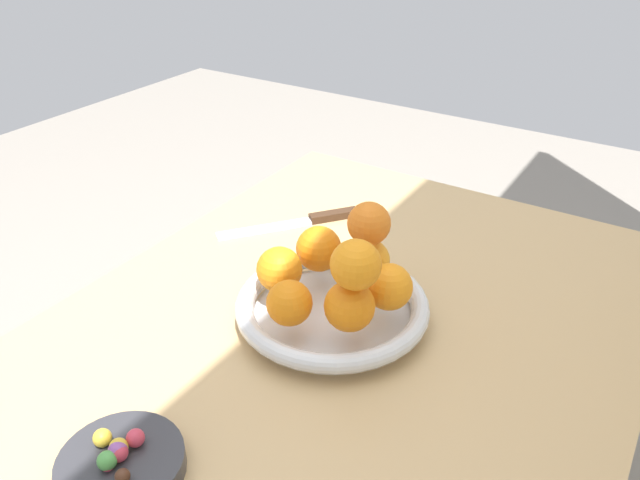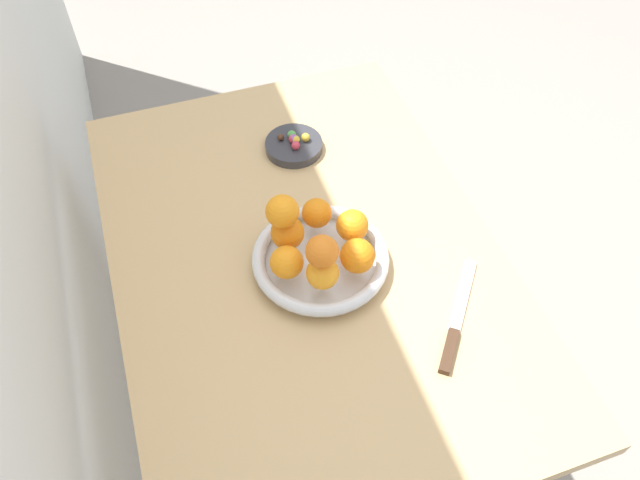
{
  "view_description": "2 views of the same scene",
  "coord_description": "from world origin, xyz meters",
  "px_view_note": "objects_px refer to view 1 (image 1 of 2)",
  "views": [
    {
      "loc": [
        0.56,
        0.34,
        1.28
      ],
      "look_at": [
        -0.06,
        -0.05,
        0.86
      ],
      "focal_mm": 35.0,
      "sensor_mm": 36.0,
      "label": 1
    },
    {
      "loc": [
        -0.74,
        0.22,
        1.73
      ],
      "look_at": [
        -0.03,
        -0.02,
        0.8
      ],
      "focal_mm": 35.0,
      "sensor_mm": 36.0,
      "label": 2
    }
  ],
  "objects_px": {
    "candy_ball_4": "(122,476)",
    "candy_ball_6": "(118,451)",
    "dining_table": "(326,391)",
    "candy_ball_2": "(107,464)",
    "orange_1": "(319,249)",
    "fruit_bowl": "(332,308)",
    "candy_dish": "(121,465)",
    "orange_0": "(366,260)",
    "orange_7": "(355,266)",
    "candy_ball_1": "(119,453)",
    "knife": "(302,222)",
    "candy_ball_5": "(102,438)",
    "orange_3": "(289,303)",
    "orange_2": "(279,269)",
    "candy_ball_7": "(119,447)",
    "candy_ball_0": "(135,438)",
    "orange_5": "(389,287)",
    "candy_ball_3": "(107,461)",
    "orange_6": "(369,224)",
    "orange_4": "(348,308)"
  },
  "relations": [
    {
      "from": "dining_table",
      "to": "orange_1",
      "type": "xyz_separation_m",
      "value": [
        -0.1,
        -0.07,
        0.16
      ]
    },
    {
      "from": "candy_ball_6",
      "to": "candy_ball_5",
      "type": "bearing_deg",
      "value": -98.22
    },
    {
      "from": "orange_0",
      "to": "orange_7",
      "type": "height_order",
      "value": "orange_7"
    },
    {
      "from": "orange_7",
      "to": "candy_ball_4",
      "type": "height_order",
      "value": "orange_7"
    },
    {
      "from": "dining_table",
      "to": "candy_ball_2",
      "type": "xyz_separation_m",
      "value": [
        0.31,
        -0.07,
        0.12
      ]
    },
    {
      "from": "candy_ball_1",
      "to": "candy_ball_3",
      "type": "height_order",
      "value": "same"
    },
    {
      "from": "candy_ball_5",
      "to": "candy_ball_7",
      "type": "height_order",
      "value": "same"
    },
    {
      "from": "dining_table",
      "to": "fruit_bowl",
      "type": "xyz_separation_m",
      "value": [
        -0.04,
        -0.02,
        0.11
      ]
    },
    {
      "from": "candy_ball_5",
      "to": "candy_ball_4",
      "type": "bearing_deg",
      "value": 68.2
    },
    {
      "from": "dining_table",
      "to": "candy_ball_3",
      "type": "bearing_deg",
      "value": -12.73
    },
    {
      "from": "fruit_bowl",
      "to": "candy_dish",
      "type": "bearing_deg",
      "value": -8.49
    },
    {
      "from": "candy_ball_4",
      "to": "dining_table",
      "type": "bearing_deg",
      "value": 171.96
    },
    {
      "from": "orange_4",
      "to": "candy_ball_5",
      "type": "height_order",
      "value": "orange_4"
    },
    {
      "from": "candy_ball_2",
      "to": "orange_2",
      "type": "bearing_deg",
      "value": -175.97
    },
    {
      "from": "orange_0",
      "to": "orange_1",
      "type": "bearing_deg",
      "value": -78.3
    },
    {
      "from": "candy_ball_1",
      "to": "knife",
      "type": "xyz_separation_m",
      "value": [
        -0.55,
        -0.14,
        -0.03
      ]
    },
    {
      "from": "orange_6",
      "to": "knife",
      "type": "distance_m",
      "value": 0.29
    },
    {
      "from": "orange_1",
      "to": "candy_ball_1",
      "type": "height_order",
      "value": "orange_1"
    },
    {
      "from": "candy_ball_4",
      "to": "candy_ball_6",
      "type": "bearing_deg",
      "value": -124.12
    },
    {
      "from": "orange_7",
      "to": "candy_ball_3",
      "type": "height_order",
      "value": "orange_7"
    },
    {
      "from": "orange_5",
      "to": "orange_4",
      "type": "bearing_deg",
      "value": -17.11
    },
    {
      "from": "orange_5",
      "to": "orange_6",
      "type": "xyz_separation_m",
      "value": [
        -0.04,
        -0.05,
        0.06
      ]
    },
    {
      "from": "orange_0",
      "to": "candy_ball_1",
      "type": "height_order",
      "value": "orange_0"
    },
    {
      "from": "orange_2",
      "to": "orange_4",
      "type": "distance_m",
      "value": 0.13
    },
    {
      "from": "candy_dish",
      "to": "candy_ball_7",
      "type": "bearing_deg",
      "value": -136.46
    },
    {
      "from": "orange_1",
      "to": "candy_ball_3",
      "type": "bearing_deg",
      "value": 0.58
    },
    {
      "from": "orange_5",
      "to": "candy_ball_5",
      "type": "bearing_deg",
      "value": -23.1
    },
    {
      "from": "orange_1",
      "to": "orange_7",
      "type": "xyz_separation_m",
      "value": [
        0.1,
        0.11,
        0.06
      ]
    },
    {
      "from": "orange_6",
      "to": "candy_ball_1",
      "type": "height_order",
      "value": "orange_6"
    },
    {
      "from": "candy_ball_6",
      "to": "orange_2",
      "type": "bearing_deg",
      "value": -176.06
    },
    {
      "from": "candy_ball_2",
      "to": "orange_3",
      "type": "bearing_deg",
      "value": 173.62
    },
    {
      "from": "orange_2",
      "to": "candy_ball_2",
      "type": "bearing_deg",
      "value": 4.03
    },
    {
      "from": "candy_ball_1",
      "to": "knife",
      "type": "distance_m",
      "value": 0.57
    },
    {
      "from": "candy_dish",
      "to": "orange_1",
      "type": "bearing_deg",
      "value": -179.36
    },
    {
      "from": "candy_ball_5",
      "to": "knife",
      "type": "distance_m",
      "value": 0.56
    },
    {
      "from": "candy_ball_1",
      "to": "knife",
      "type": "bearing_deg",
      "value": -165.4
    },
    {
      "from": "orange_1",
      "to": "orange_6",
      "type": "bearing_deg",
      "value": 98.8
    },
    {
      "from": "dining_table",
      "to": "orange_3",
      "type": "relative_size",
      "value": 18.34
    },
    {
      "from": "candy_dish",
      "to": "orange_2",
      "type": "xyz_separation_m",
      "value": [
        -0.32,
        -0.02,
        0.06
      ]
    },
    {
      "from": "dining_table",
      "to": "orange_6",
      "type": "distance_m",
      "value": 0.24
    },
    {
      "from": "candy_ball_3",
      "to": "candy_ball_5",
      "type": "xyz_separation_m",
      "value": [
        -0.02,
        -0.03,
        -0.0
      ]
    },
    {
      "from": "candy_ball_5",
      "to": "candy_ball_7",
      "type": "relative_size",
      "value": 1.01
    },
    {
      "from": "orange_1",
      "to": "candy_ball_1",
      "type": "bearing_deg",
      "value": 0.87
    },
    {
      "from": "orange_4",
      "to": "candy_ball_5",
      "type": "bearing_deg",
      "value": -24.52
    },
    {
      "from": "orange_0",
      "to": "orange_7",
      "type": "relative_size",
      "value": 0.97
    },
    {
      "from": "candy_dish",
      "to": "candy_ball_5",
      "type": "height_order",
      "value": "candy_ball_5"
    },
    {
      "from": "orange_1",
      "to": "candy_ball_6",
      "type": "bearing_deg",
      "value": 0.62
    },
    {
      "from": "candy_ball_0",
      "to": "candy_ball_1",
      "type": "bearing_deg",
      "value": -0.15
    },
    {
      "from": "candy_dish",
      "to": "orange_7",
      "type": "bearing_deg",
      "value": 159.44
    },
    {
      "from": "orange_1",
      "to": "orange_3",
      "type": "height_order",
      "value": "orange_1"
    }
  ]
}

